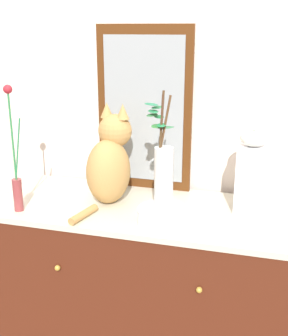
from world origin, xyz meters
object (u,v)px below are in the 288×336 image
(vase_glass_clear, at_px, (163,173))
(jar_lidded_porcelain, at_px, (251,173))
(sideboard, at_px, (144,292))
(mirror_leaning, at_px, (144,110))
(bowl_porcelain, at_px, (163,216))
(vase_slim_green, at_px, (16,174))
(cat_sitting, at_px, (110,162))

(vase_glass_clear, distance_m, jar_lidded_porcelain, 0.40)
(sideboard, relative_size, mirror_leaning, 1.73)
(sideboard, height_order, mirror_leaning, mirror_leaning)
(sideboard, bearing_deg, bowl_porcelain, -49.38)
(mirror_leaning, height_order, jar_lidded_porcelain, mirror_leaning)
(mirror_leaning, xyz_separation_m, vase_slim_green, (-0.44, -0.43, -0.22))
(sideboard, relative_size, jar_lidded_porcelain, 3.53)
(cat_sitting, bearing_deg, jar_lidded_porcelain, 5.67)
(cat_sitting, relative_size, jar_lidded_porcelain, 1.17)
(sideboard, height_order, vase_slim_green, vase_slim_green)
(sideboard, height_order, bowl_porcelain, bowl_porcelain)
(vase_slim_green, bearing_deg, mirror_leaning, 44.02)
(sideboard, xyz_separation_m, jar_lidded_porcelain, (0.44, 0.08, 0.61))
(mirror_leaning, xyz_separation_m, bowl_porcelain, (0.19, -0.38, -0.35))
(sideboard, height_order, jar_lidded_porcelain, jar_lidded_porcelain)
(mirror_leaning, distance_m, jar_lidded_porcelain, 0.57)
(bowl_porcelain, bearing_deg, vase_slim_green, -176.23)
(mirror_leaning, bearing_deg, vase_slim_green, -135.98)
(sideboard, relative_size, vase_glass_clear, 2.84)
(sideboard, bearing_deg, cat_sitting, 171.40)
(vase_glass_clear, bearing_deg, mirror_leaning, 115.47)
(vase_slim_green, bearing_deg, jar_lidded_porcelain, 15.51)
(vase_slim_green, relative_size, vase_glass_clear, 1.15)
(mirror_leaning, relative_size, jar_lidded_porcelain, 2.04)
(vase_glass_clear, bearing_deg, cat_sitting, 150.09)
(bowl_porcelain, bearing_deg, vase_glass_clear, 145.64)
(sideboard, xyz_separation_m, cat_sitting, (-0.16, 0.02, 0.62))
(cat_sitting, distance_m, jar_lidded_porcelain, 0.61)
(bowl_porcelain, distance_m, vase_glass_clear, 0.18)
(mirror_leaning, height_order, cat_sitting, mirror_leaning)
(sideboard, distance_m, cat_sitting, 0.64)
(bowl_porcelain, xyz_separation_m, vase_glass_clear, (-0.00, 0.00, 0.18))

